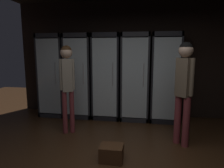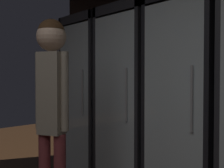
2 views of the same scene
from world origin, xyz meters
name	(u,v)px [view 1 (image 1 of 2)]	position (x,y,z in m)	size (l,w,h in m)	color
wall_back	(136,59)	(0.00, 3.03, 1.40)	(6.00, 0.06, 2.80)	black
cooler_far_left	(55,76)	(-1.98, 2.71, 0.98)	(0.63, 0.66, 1.99)	#2B2B30
cooler_left	(81,77)	(-1.32, 2.71, 0.97)	(0.63, 0.66, 1.99)	#2B2B30
cooler_center	(107,77)	(-0.65, 2.71, 0.98)	(0.63, 0.66, 1.99)	black
cooler_right	(135,78)	(0.02, 2.71, 0.98)	(0.63, 0.66, 1.99)	#2B2B30
cooler_far_right	(165,78)	(0.69, 2.71, 0.98)	(0.63, 0.66, 1.99)	black
shopper_near	(67,76)	(-1.21, 1.60, 1.12)	(0.27, 0.22, 1.69)	brown
shopper_far	(184,83)	(0.88, 1.42, 1.08)	(0.28, 0.28, 1.73)	brown
wine_crate_floor	(112,153)	(-0.21, 0.72, 0.12)	(0.34, 0.27, 0.23)	#4C2D19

